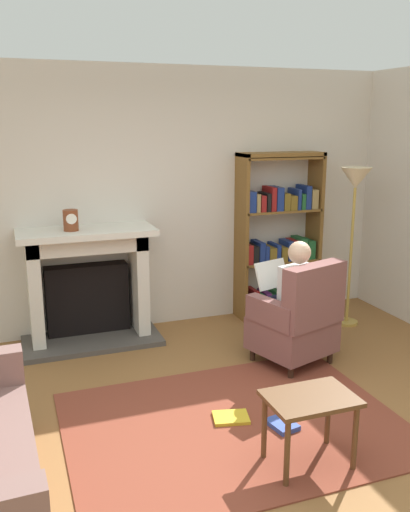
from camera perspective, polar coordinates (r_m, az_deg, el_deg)
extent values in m
plane|color=brown|center=(3.95, 4.84, -19.16)|extent=(14.00, 14.00, 0.00)
cube|color=beige|center=(5.78, -5.53, 5.82)|extent=(5.60, 0.10, 2.70)
cube|color=brown|center=(4.18, 3.05, -17.02)|extent=(2.40, 1.80, 0.01)
cube|color=#4C4742|center=(5.64, -11.59, -8.60)|extent=(1.34, 0.64, 0.05)
cube|color=black|center=(5.71, -12.11, -4.31)|extent=(0.82, 0.20, 0.70)
cube|color=silver|center=(5.52, -17.24, -3.73)|extent=(0.12, 0.44, 1.09)
cube|color=silver|center=(5.64, -6.89, -2.80)|extent=(0.12, 0.44, 1.09)
cube|color=silver|center=(5.44, -12.25, 1.39)|extent=(1.14, 0.44, 0.16)
cube|color=silver|center=(5.36, -12.22, 2.41)|extent=(1.30, 0.56, 0.06)
cylinder|color=brown|center=(5.30, -13.77, 3.62)|extent=(0.14, 0.14, 0.20)
cylinder|color=white|center=(5.24, -13.70, 3.76)|extent=(0.10, 0.01, 0.10)
cube|color=brown|center=(5.96, 3.79, 1.82)|extent=(0.04, 0.32, 1.82)
cube|color=brown|center=(6.37, 11.23, 2.37)|extent=(0.04, 0.32, 1.82)
cube|color=brown|center=(6.04, 7.91, 10.42)|extent=(0.94, 0.32, 0.04)
cube|color=brown|center=(6.38, 7.39, -5.40)|extent=(0.90, 0.32, 0.02)
cube|color=navy|center=(6.18, 4.34, -4.93)|extent=(0.09, 0.26, 0.19)
cube|color=maroon|center=(6.20, 4.97, -4.55)|extent=(0.05, 0.26, 0.26)
cube|color=#1E592D|center=(6.24, 5.53, -4.72)|extent=(0.08, 0.26, 0.20)
cube|color=#4C1E59|center=(6.26, 6.17, -4.56)|extent=(0.06, 0.26, 0.22)
cube|color=#1E592D|center=(6.30, 6.76, -4.67)|extent=(0.06, 0.26, 0.18)
cube|color=#1E592D|center=(6.33, 7.36, -4.45)|extent=(0.07, 0.26, 0.21)
cube|color=#997F4C|center=(6.37, 8.00, -4.54)|extent=(0.09, 0.26, 0.17)
cube|color=navy|center=(6.40, 8.72, -4.15)|extent=(0.07, 0.26, 0.24)
cube|color=brown|center=(6.45, 9.37, -4.26)|extent=(0.09, 0.26, 0.19)
cube|color=navy|center=(6.48, 9.98, -4.03)|extent=(0.06, 0.26, 0.23)
cube|color=#1E592D|center=(6.52, 10.63, -4.03)|extent=(0.08, 0.26, 0.21)
cube|color=brown|center=(6.22, 7.55, -0.45)|extent=(0.90, 0.32, 0.02)
cube|color=maroon|center=(6.01, 4.32, 0.30)|extent=(0.06, 0.26, 0.21)
cube|color=black|center=(6.04, 4.87, 0.28)|extent=(0.06, 0.26, 0.20)
cube|color=navy|center=(6.07, 5.52, 0.48)|extent=(0.06, 0.26, 0.23)
cube|color=navy|center=(6.10, 6.02, 0.32)|extent=(0.04, 0.26, 0.19)
cube|color=brown|center=(6.13, 6.61, 0.27)|extent=(0.08, 0.26, 0.16)
cube|color=navy|center=(6.16, 7.18, 0.45)|extent=(0.05, 0.26, 0.19)
cube|color=brown|center=(6.20, 7.77, 0.36)|extent=(0.07, 0.26, 0.16)
cube|color=navy|center=(6.23, 8.47, 0.66)|extent=(0.07, 0.26, 0.21)
cube|color=maroon|center=(6.26, 9.09, 0.72)|extent=(0.07, 0.26, 0.21)
cube|color=#1E592D|center=(6.30, 9.73, 0.89)|extent=(0.08, 0.26, 0.24)
cube|color=#1E592D|center=(6.35, 10.48, 0.81)|extent=(0.09, 0.26, 0.21)
cube|color=brown|center=(6.10, 7.72, 4.72)|extent=(0.90, 0.32, 0.02)
cube|color=navy|center=(5.91, 4.51, 5.71)|extent=(0.08, 0.26, 0.22)
cube|color=#997F4C|center=(5.94, 5.11, 5.59)|extent=(0.04, 0.26, 0.19)
cube|color=maroon|center=(5.97, 5.64, 5.53)|extent=(0.06, 0.26, 0.17)
cube|color=black|center=(5.99, 6.17, 5.66)|extent=(0.04, 0.26, 0.19)
cube|color=maroon|center=(6.01, 6.68, 5.96)|extent=(0.05, 0.26, 0.25)
cube|color=navy|center=(6.05, 7.33, 5.97)|extent=(0.08, 0.26, 0.25)
cube|color=brown|center=(6.09, 8.02, 5.68)|extent=(0.07, 0.26, 0.18)
cube|color=brown|center=(6.13, 8.69, 5.58)|extent=(0.08, 0.26, 0.16)
cube|color=navy|center=(6.16, 9.26, 5.91)|extent=(0.04, 0.26, 0.22)
cube|color=#1E592D|center=(6.19, 9.68, 5.69)|extent=(0.04, 0.26, 0.17)
cube|color=navy|center=(6.21, 10.17, 6.08)|extent=(0.06, 0.26, 0.25)
cube|color=#997F4C|center=(6.26, 10.81, 5.91)|extent=(0.08, 0.26, 0.21)
cube|color=brown|center=(6.04, 7.90, 10.04)|extent=(0.90, 0.32, 0.02)
cylinder|color=#331E14|center=(5.50, 8.94, -8.67)|extent=(0.05, 0.05, 0.12)
cylinder|color=#331E14|center=(5.17, 4.97, -10.08)|extent=(0.05, 0.05, 0.12)
cylinder|color=#331E14|center=(5.21, 12.83, -10.16)|extent=(0.05, 0.05, 0.12)
cylinder|color=#331E14|center=(4.86, 8.89, -11.82)|extent=(0.05, 0.05, 0.12)
cube|color=brown|center=(5.10, 9.00, -7.99)|extent=(0.79, 0.77, 0.30)
cube|color=brown|center=(4.80, 11.28, -4.07)|extent=(0.66, 0.35, 0.55)
cube|color=brown|center=(5.20, 11.16, -4.59)|extent=(0.28, 0.55, 0.22)
cube|color=brown|center=(4.82, 6.90, -5.89)|extent=(0.28, 0.55, 0.22)
cube|color=silver|center=(4.93, 9.60, -3.83)|extent=(0.37, 0.29, 0.50)
sphere|color=#D8AD8C|center=(4.83, 9.78, 0.36)|extent=(0.20, 0.20, 0.20)
cube|color=#191E3F|center=(5.18, 8.49, -5.25)|extent=(0.24, 0.42, 0.12)
cube|color=#191E3F|center=(5.07, 7.23, -5.63)|extent=(0.24, 0.42, 0.12)
cylinder|color=#191E3F|center=(5.39, 6.93, -7.36)|extent=(0.10, 0.10, 0.42)
cylinder|color=#191E3F|center=(5.29, 5.68, -7.76)|extent=(0.10, 0.10, 0.42)
cube|color=white|center=(5.12, 6.94, -1.90)|extent=(0.38, 0.21, 0.25)
cube|color=brown|center=(3.60, 10.90, -14.31)|extent=(0.56, 0.39, 0.03)
cylinder|color=brown|center=(3.51, 8.51, -19.63)|extent=(0.04, 0.04, 0.45)
cylinder|color=brown|center=(3.73, 15.29, -17.79)|extent=(0.04, 0.04, 0.45)
cylinder|color=brown|center=(3.74, 6.17, -17.26)|extent=(0.04, 0.04, 0.45)
cylinder|color=brown|center=(3.94, 12.65, -15.74)|extent=(0.04, 0.04, 0.45)
cube|color=gold|center=(4.22, 2.69, -16.40)|extent=(0.30, 0.25, 0.02)
cube|color=#334CA5|center=(4.16, 8.02, -16.92)|extent=(0.20, 0.25, 0.04)
cylinder|color=#B7933F|center=(6.23, 14.46, -6.65)|extent=(0.24, 0.24, 0.03)
cylinder|color=#B7933F|center=(6.02, 14.88, -0.02)|extent=(0.03, 0.03, 1.45)
cone|color=beige|center=(5.88, 15.38, 7.81)|extent=(0.32, 0.32, 0.22)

